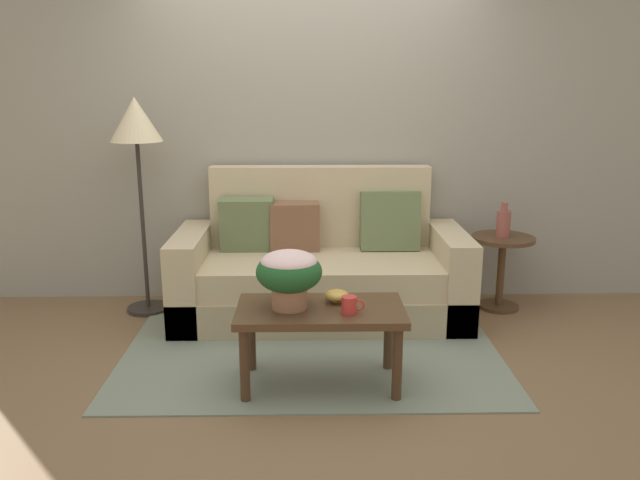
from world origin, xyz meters
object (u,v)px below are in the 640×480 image
floor_lamp (136,135)px  coffee_mug (350,305)px  side_table (502,259)px  potted_plant (289,272)px  table_vase (503,223)px  coffee_table (320,319)px  couch (320,271)px  snack_bowl (337,295)px

floor_lamp → coffee_mug: floor_lamp is taller
side_table → potted_plant: bearing=-141.4°
coffee_mug → table_vase: 1.82m
coffee_table → table_vase: table_vase is taller
coffee_table → potted_plant: 0.33m
couch → coffee_table: 1.14m
couch → floor_lamp: bearing=175.7°
snack_bowl → table_vase: (1.29, 1.15, 0.16)m
coffee_table → potted_plant: size_ratio=2.56×
side_table → snack_bowl: bearing=-138.4°
coffee_table → coffee_mug: size_ratio=7.29×
side_table → floor_lamp: size_ratio=0.35×
couch → table_vase: (1.36, 0.10, 0.34)m
couch → potted_plant: 1.21m
floor_lamp → couch: bearing=-4.3°
side_table → table_vase: size_ratio=2.16×
couch → coffee_table: bearing=-91.0°
coffee_table → table_vase: bearing=41.9°
potted_plant → coffee_mug: potted_plant is taller
floor_lamp → snack_bowl: bearing=-39.8°
table_vase → side_table: bearing=29.7°
floor_lamp → table_vase: bearing=0.0°
potted_plant → snack_bowl: (0.27, 0.09, -0.17)m
couch → side_table: 1.38m
coffee_table → coffee_mug: bearing=-32.3°
table_vase → coffee_mug: bearing=-132.5°
snack_bowl → coffee_table: bearing=-136.0°
side_table → coffee_table: bearing=-138.2°
couch → coffee_table: couch is taller
side_table → floor_lamp: 2.83m
coffee_table → potted_plant: (-0.17, -0.00, 0.28)m
couch → floor_lamp: 1.64m
couch → side_table: couch is taller
snack_bowl → floor_lamp: bearing=140.2°
table_vase → couch: bearing=-175.9°
side_table → coffee_mug: (-1.24, -1.34, 0.13)m
side_table → table_vase: table_vase is taller
side_table → coffee_mug: 1.83m
floor_lamp → table_vase: floor_lamp is taller
side_table → snack_bowl: 1.74m
coffee_mug → potted_plant: bearing=163.8°
side_table → table_vase: (-0.01, -0.01, 0.28)m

